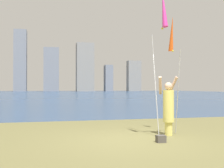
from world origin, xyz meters
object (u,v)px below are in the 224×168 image
kite_flag_left (163,12)px  person (168,106)px  bag (161,139)px  kite_flag_right (172,37)px

kite_flag_left → person: bearing=52.2°
bag → kite_flag_left: bearing=58.6°
kite_flag_left → kite_flag_right: bearing=53.2°
person → kite_flag_right: kite_flag_right is taller
person → bag: (-0.65, -0.94, -0.79)m
kite_flag_right → bag: bearing=-125.2°
person → kite_flag_right: bearing=52.5°
person → kite_flag_left: 2.80m
person → kite_flag_left: bearing=-129.4°
kite_flag_left → kite_flag_right: (0.76, 1.01, -0.49)m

